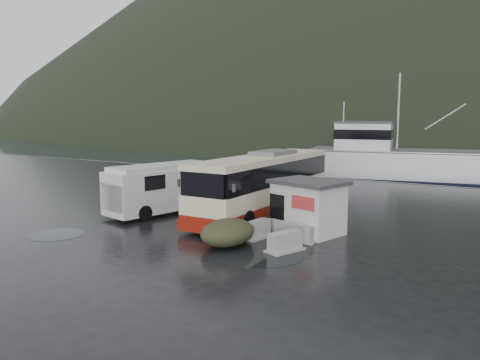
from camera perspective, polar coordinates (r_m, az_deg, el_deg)
The scene contains 14 objects.
ground at distance 24.71m, azimuth -5.81°, elevation -4.96°, with size 160.00×160.00×0.00m, color black.
harbor_water at distance 130.05m, azimuth 25.23°, elevation 4.69°, with size 300.00×180.00×0.02m, color black.
quay_edge at distance 42.13m, azimuth 10.96°, elevation 0.25°, with size 160.00×0.60×1.50m, color #999993.
coach_bus at distance 26.43m, azimuth 3.01°, elevation -4.09°, with size 3.09×12.41×3.51m, color beige, non-canonical shape.
white_van at distance 26.96m, azimuth -9.34°, elevation -3.95°, with size 2.29×6.66×2.79m, color silver, non-canonical shape.
waste_bin_left at distance 22.41m, azimuth -2.65°, elevation -6.26°, with size 1.14×1.14×1.60m, color #14743C, non-canonical shape.
waste_bin_right at distance 22.82m, azimuth -1.17°, elevation -6.00°, with size 0.97×0.97×1.34m, color #14743C, non-canonical shape.
dome_tent at distance 20.08m, azimuth -1.50°, elevation -7.94°, with size 2.02×2.83×1.11m, color #34341F, non-canonical shape.
ticket_kiosk at distance 22.31m, azimuth 8.25°, elevation -6.40°, with size 3.20×2.42×2.50m, color silver, non-canonical shape.
jersey_barrier_a at distance 21.24m, azimuth 2.11°, elevation -7.05°, with size 0.79×1.58×0.79m, color #999993, non-canonical shape.
jersey_barrier_b at distance 19.28m, azimuth 5.49°, elevation -8.64°, with size 0.81×1.62×0.81m, color #999993, non-canonical shape.
jersey_barrier_c at distance 20.96m, azimuth 8.57°, elevation -7.35°, with size 0.70×1.41×0.70m, color #999993, non-canonical shape.
fishing_trawler at distance 49.65m, azimuth 22.15°, elevation 0.94°, with size 27.82×6.08×11.13m, color silver, non-canonical shape.
puddles at distance 21.06m, azimuth -1.83°, elevation -7.17°, with size 12.60×12.93×0.01m.
Camera 1 is at (14.71, -19.10, 5.45)m, focal length 35.00 mm.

